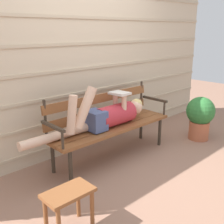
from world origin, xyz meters
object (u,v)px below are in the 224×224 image
(park_bench, at_px, (108,121))
(potted_plant, at_px, (200,116))
(footstool, at_px, (69,200))
(reclining_person, at_px, (106,115))

(park_bench, bearing_deg, potted_plant, -19.98)
(park_bench, xyz_separation_m, footstool, (-1.19, -0.82, -0.20))
(reclining_person, relative_size, footstool, 4.29)
(footstool, xyz_separation_m, potted_plant, (2.60, 0.31, 0.08))
(reclining_person, distance_m, potted_plant, 1.58)
(footstool, bearing_deg, park_bench, 34.61)
(reclining_person, bearing_deg, park_bench, 35.58)
(potted_plant, bearing_deg, reclining_person, 163.62)
(park_bench, xyz_separation_m, reclining_person, (-0.10, -0.07, 0.11))
(park_bench, bearing_deg, reclining_person, -144.42)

